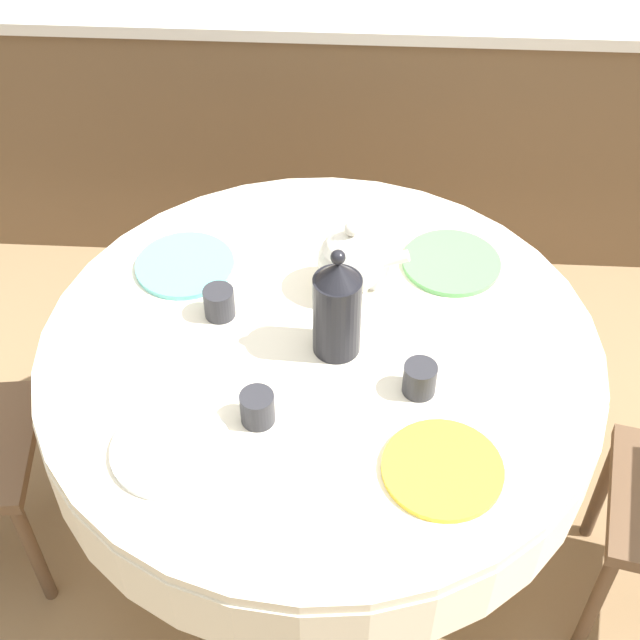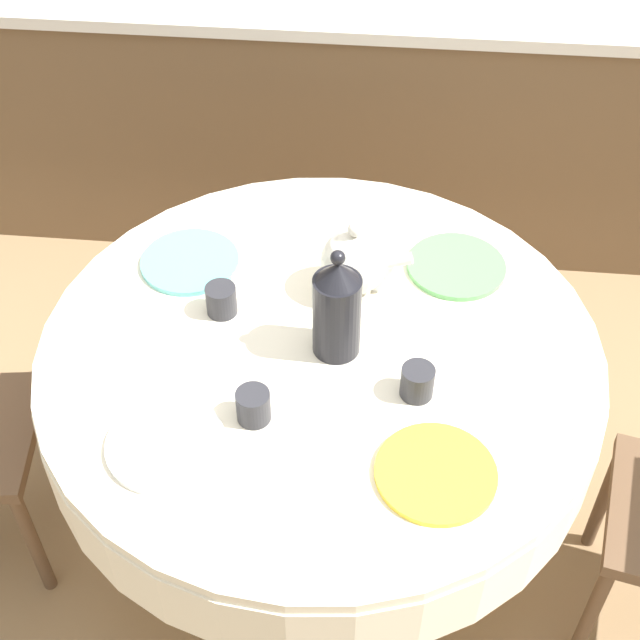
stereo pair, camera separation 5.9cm
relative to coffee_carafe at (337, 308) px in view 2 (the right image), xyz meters
name	(u,v)px [view 2 (the right image)]	position (x,y,z in m)	size (l,w,h in m)	color
ground_plane	(320,522)	(-0.04, 0.01, -0.89)	(12.00, 12.00, 0.00)	#8E704C
kitchen_counter	(359,110)	(-0.04, 1.52, -0.42)	(3.24, 0.64, 0.94)	brown
dining_table	(320,379)	(-0.04, 0.01, -0.25)	(1.34, 1.34, 0.76)	brown
plate_near_left	(166,444)	(-0.33, -0.32, -0.12)	(0.25, 0.25, 0.01)	white
cup_near_left	(253,406)	(-0.16, -0.22, -0.09)	(0.07, 0.07, 0.08)	#28282D
plate_near_right	(436,473)	(0.23, -0.34, -0.12)	(0.25, 0.25, 0.01)	yellow
cup_near_right	(417,382)	(0.19, -0.12, -0.09)	(0.07, 0.07, 0.08)	#28282D
plate_far_left	(190,262)	(-0.40, 0.26, -0.12)	(0.25, 0.25, 0.01)	#60BCB7
cup_far_left	(221,300)	(-0.29, 0.10, -0.09)	(0.07, 0.07, 0.08)	#28282D
plate_far_right	(456,266)	(0.28, 0.31, -0.12)	(0.25, 0.25, 0.01)	#5BA85B
cup_far_right	(380,271)	(0.09, 0.24, -0.09)	(0.07, 0.07, 0.08)	white
coffee_carafe	(337,308)	(0.00, 0.00, 0.00)	(0.11, 0.11, 0.30)	black
teapot	(355,262)	(0.03, 0.20, -0.04)	(0.23, 0.16, 0.21)	silver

